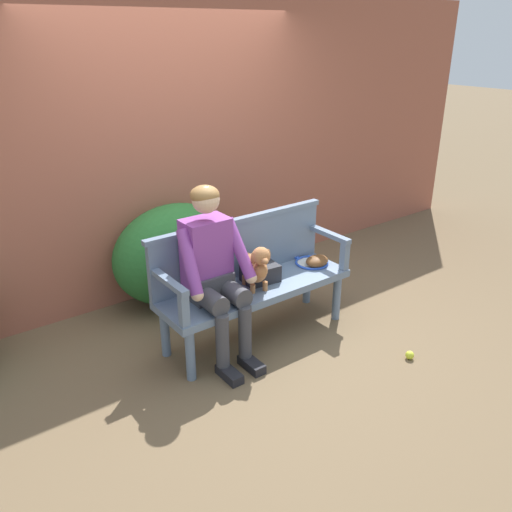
{
  "coord_description": "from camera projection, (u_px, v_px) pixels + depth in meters",
  "views": [
    {
      "loc": [
        -2.24,
        -3.0,
        2.34
      ],
      "look_at": [
        0.0,
        0.0,
        0.72
      ],
      "focal_mm": 36.83,
      "sensor_mm": 36.0,
      "label": 1
    }
  ],
  "objects": [
    {
      "name": "dog_on_bench",
      "position": [
        256.0,
        267.0,
        4.03
      ],
      "size": [
        0.24,
        0.39,
        0.39
      ],
      "color": "#AD7042",
      "rests_on": "garden_bench"
    },
    {
      "name": "bench_armrest_right_end",
      "position": [
        335.0,
        243.0,
        4.45
      ],
      "size": [
        0.06,
        0.5,
        0.28
      ],
      "color": "slate",
      "rests_on": "garden_bench"
    },
    {
      "name": "bench_backrest",
      "position": [
        240.0,
        247.0,
        4.24
      ],
      "size": [
        1.66,
        0.06,
        0.5
      ],
      "color": "slate",
      "rests_on": "garden_bench"
    },
    {
      "name": "ground_plane",
      "position": [
        256.0,
        335.0,
        4.36
      ],
      "size": [
        40.0,
        40.0,
        0.0
      ],
      "primitive_type": "plane",
      "color": "brown"
    },
    {
      "name": "tennis_racket",
      "position": [
        309.0,
        262.0,
        4.56
      ],
      "size": [
        0.36,
        0.58,
        0.03
      ],
      "color": "blue",
      "rests_on": "garden_bench"
    },
    {
      "name": "bench_armrest_left_end",
      "position": [
        174.0,
        293.0,
        3.61
      ],
      "size": [
        0.06,
        0.5,
        0.28
      ],
      "color": "slate",
      "rests_on": "garden_bench"
    },
    {
      "name": "garden_bench",
      "position": [
        256.0,
        292.0,
        4.2
      ],
      "size": [
        1.62,
        0.5,
        0.47
      ],
      "color": "slate",
      "rests_on": "ground"
    },
    {
      "name": "person_seated",
      "position": [
        213.0,
        267.0,
        3.84
      ],
      "size": [
        0.56,
        0.65,
        1.34
      ],
      "color": "black",
      "rests_on": "ground"
    },
    {
      "name": "tennis_ball",
      "position": [
        410.0,
        355.0,
        4.04
      ],
      "size": [
        0.07,
        0.07,
        0.07
      ],
      "primitive_type": "sphere",
      "color": "#CCDB33",
      "rests_on": "ground"
    },
    {
      "name": "hedge_bush_mid_left",
      "position": [
        175.0,
        254.0,
        4.76
      ],
      "size": [
        1.17,
        0.72,
        0.93
      ],
      "primitive_type": "ellipsoid",
      "color": "#286B2D",
      "rests_on": "ground"
    },
    {
      "name": "baseball_glove",
      "position": [
        317.0,
        261.0,
        4.49
      ],
      "size": [
        0.24,
        0.2,
        0.09
      ],
      "primitive_type": "ellipsoid",
      "rotation": [
        0.0,
        0.0,
        0.14
      ],
      "color": "brown",
      "rests_on": "garden_bench"
    },
    {
      "name": "sports_bag",
      "position": [
        260.0,
        273.0,
        4.21
      ],
      "size": [
        0.3,
        0.23,
        0.14
      ],
      "primitive_type": "cube",
      "rotation": [
        0.0,
        0.0,
        -0.11
      ],
      "color": "#232328",
      "rests_on": "garden_bench"
    },
    {
      "name": "brick_garden_fence",
      "position": [
        168.0,
        148.0,
        4.83
      ],
      "size": [
        8.0,
        0.3,
        2.66
      ],
      "primitive_type": "cube",
      "color": "#9E5642",
      "rests_on": "ground"
    }
  ]
}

